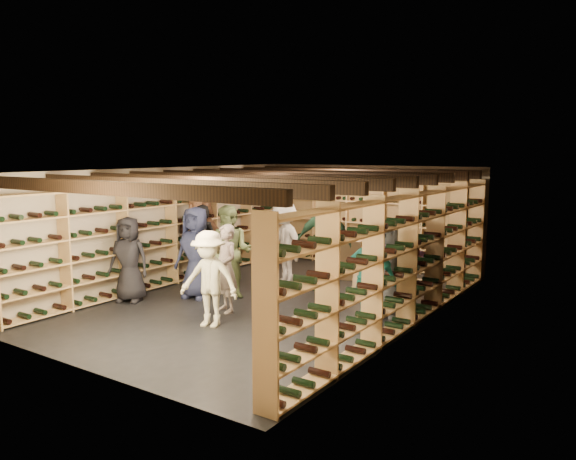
% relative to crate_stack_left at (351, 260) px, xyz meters
% --- Properties ---
extents(ground, '(8.00, 8.00, 0.00)m').
position_rel_crate_stack_left_xyz_m(ground, '(-0.34, -2.40, -0.42)').
color(ground, black).
rests_on(ground, ground).
extents(walls, '(5.52, 8.02, 2.40)m').
position_rel_crate_stack_left_xyz_m(walls, '(-0.34, -2.40, 0.78)').
color(walls, tan).
rests_on(walls, ground).
extents(ceiling, '(5.50, 8.00, 0.01)m').
position_rel_crate_stack_left_xyz_m(ceiling, '(-0.34, -2.40, 1.98)').
color(ceiling, beige).
rests_on(ceiling, walls).
extents(ceiling_joists, '(5.40, 7.12, 0.18)m').
position_rel_crate_stack_left_xyz_m(ceiling_joists, '(-0.34, -2.40, 1.84)').
color(ceiling_joists, black).
rests_on(ceiling_joists, ground).
extents(wine_rack_left, '(0.32, 7.50, 2.15)m').
position_rel_crate_stack_left_xyz_m(wine_rack_left, '(-2.91, -2.40, 0.65)').
color(wine_rack_left, tan).
rests_on(wine_rack_left, ground).
extents(wine_rack_right, '(0.32, 7.50, 2.15)m').
position_rel_crate_stack_left_xyz_m(wine_rack_right, '(2.23, -2.40, 0.65)').
color(wine_rack_right, tan).
rests_on(wine_rack_right, ground).
extents(wine_rack_back, '(4.70, 0.30, 2.15)m').
position_rel_crate_stack_left_xyz_m(wine_rack_back, '(-0.34, 1.43, 0.65)').
color(wine_rack_back, tan).
rests_on(wine_rack_back, ground).
extents(crate_stack_left, '(0.58, 0.47, 0.85)m').
position_rel_crate_stack_left_xyz_m(crate_stack_left, '(0.00, 0.00, 0.00)').
color(crate_stack_left, tan).
rests_on(crate_stack_left, ground).
extents(crate_stack_right, '(0.56, 0.44, 0.68)m').
position_rel_crate_stack_left_xyz_m(crate_stack_right, '(0.95, -1.10, -0.08)').
color(crate_stack_right, tan).
rests_on(crate_stack_right, ground).
extents(crate_loose, '(0.55, 0.41, 0.17)m').
position_rel_crate_stack_left_xyz_m(crate_loose, '(1.45, -0.04, -0.34)').
color(crate_loose, tan).
rests_on(crate_loose, ground).
extents(person_0, '(0.89, 0.74, 1.56)m').
position_rel_crate_stack_left_xyz_m(person_0, '(-2.52, -3.87, 0.36)').
color(person_0, black).
rests_on(person_0, ground).
extents(person_1, '(0.67, 0.50, 1.68)m').
position_rel_crate_stack_left_xyz_m(person_1, '(-2.12, -2.34, 0.41)').
color(person_1, black).
rests_on(person_1, ground).
extents(person_2, '(1.01, 0.90, 1.74)m').
position_rel_crate_stack_left_xyz_m(person_2, '(-1.15, -2.63, 0.45)').
color(person_2, '#546239').
rests_on(person_2, ground).
extents(person_3, '(1.08, 0.78, 1.52)m').
position_rel_crate_stack_left_xyz_m(person_3, '(-0.30, -4.17, 0.33)').
color(person_3, beige).
rests_on(person_3, ground).
extents(person_4, '(0.97, 0.47, 1.61)m').
position_rel_crate_stack_left_xyz_m(person_4, '(1.84, -2.97, 0.38)').
color(person_4, '#18746E').
rests_on(person_4, ground).
extents(person_5, '(1.86, 0.93, 1.92)m').
position_rel_crate_stack_left_xyz_m(person_5, '(-2.52, -1.96, 0.53)').
color(person_5, brown).
rests_on(person_5, ground).
extents(person_6, '(0.91, 0.66, 1.72)m').
position_rel_crate_stack_left_xyz_m(person_6, '(-1.67, -3.00, 0.43)').
color(person_6, '#202544').
rests_on(person_6, ground).
extents(person_7, '(0.65, 0.55, 1.51)m').
position_rel_crate_stack_left_xyz_m(person_7, '(-0.61, -3.40, 0.33)').
color(person_7, gray).
rests_on(person_7, ground).
extents(person_8, '(0.83, 0.66, 1.63)m').
position_rel_crate_stack_left_xyz_m(person_8, '(1.84, -1.55, 0.39)').
color(person_8, '#45221B').
rests_on(person_8, ground).
extents(person_9, '(1.27, 1.03, 1.71)m').
position_rel_crate_stack_left_xyz_m(person_9, '(-0.99, -1.10, 0.43)').
color(person_9, '#A9A09A').
rests_on(person_9, ground).
extents(person_10, '(1.19, 0.75, 1.89)m').
position_rel_crate_stack_left_xyz_m(person_10, '(-0.04, -1.10, 0.52)').
color(person_10, '#244A34').
rests_on(person_10, ground).
extents(person_11, '(1.49, 0.85, 1.53)m').
position_rel_crate_stack_left_xyz_m(person_11, '(1.47, -1.10, 0.34)').
color(person_11, '#885388').
rests_on(person_11, ground).
extents(person_12, '(0.88, 0.68, 1.61)m').
position_rel_crate_stack_left_xyz_m(person_12, '(1.84, -2.10, 0.38)').
color(person_12, '#333438').
rests_on(person_12, ground).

